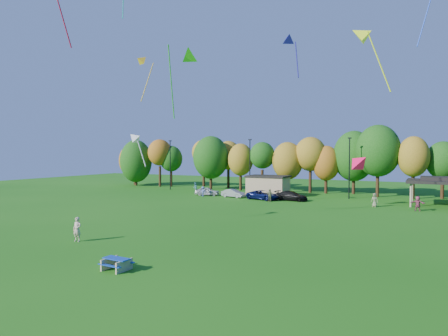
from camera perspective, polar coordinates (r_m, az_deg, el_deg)
The scene contains 22 objects.
ground at distance 25.21m, azimuth -3.62°, elevation -13.65°, with size 160.00×160.00×0.00m, color #19600F.
tree_line at distance 67.68m, azimuth 15.74°, elevation 1.34°, with size 93.57×10.55×11.15m.
lamp_posts at distance 61.73m, azimuth 17.47°, elevation 0.30°, with size 64.50×0.25×9.09m.
utility_building at distance 63.16m, azimuth 6.32°, elevation -2.53°, with size 6.30×4.30×3.25m.
pavilion at distance 57.94m, azimuth 28.71°, elevation -1.66°, with size 8.20×6.20×3.77m.
picnic_table at distance 24.85m, azimuth -15.09°, elevation -12.98°, with size 1.70×1.43×0.71m.
kite_flyer at distance 33.20m, azimuth -20.24°, elevation -8.22°, with size 0.69×0.45×1.90m, color beige.
car_a at distance 63.91m, azimuth -2.42°, elevation -3.34°, with size 1.57×3.91×1.33m, color silver.
car_b at distance 61.14m, azimuth 1.34°, elevation -3.63°, with size 1.32×3.78×1.25m, color #949499.
car_c at distance 58.41m, azimuth 5.55°, elevation -3.87°, with size 2.24×4.86×1.35m, color #0C1348.
car_d at distance 57.86m, azimuth 9.60°, elevation -3.94°, with size 1.90×4.68×1.36m, color black.
far_person_0 at distance 56.19m, azimuth 6.54°, elevation -3.89°, with size 1.04×0.43×1.78m, color olive.
far_person_1 at distance 52.19m, azimuth 25.94°, elevation -4.58°, with size 1.67×0.53×1.80m, color #9C415E.
far_person_2 at distance 53.98m, azimuth 20.71°, elevation -4.31°, with size 0.85×0.55×1.73m, color tan.
far_person_4 at distance 62.40m, azimuth -3.03°, elevation -3.38°, with size 1.00×0.57×1.55m, color #5564BB.
far_person_5 at distance 69.04m, azimuth -4.16°, elevation -2.78°, with size 0.81×0.63×1.67m, color teal.
kite_0 at distance 34.13m, azimuth 18.76°, elevation 17.57°, with size 3.36×1.48×5.56m.
kite_1 at distance 23.81m, azimuth 18.96°, elevation 0.88°, with size 1.69×1.62×1.37m.
kite_2 at distance 40.39m, azimuth 9.11°, elevation 17.70°, with size 1.96×2.71×4.53m.
kite_4 at distance 47.54m, azimuth -11.46°, elevation 14.83°, with size 1.70×3.16×5.37m.
kite_6 at distance 38.96m, azimuth -12.75°, elevation 4.25°, with size 2.19×1.13×3.49m.
kite_14 at distance 40.77m, azimuth -5.03°, elevation 16.01°, with size 2.52×4.48×7.60m.
Camera 1 is at (12.44, -20.81, 6.92)m, focal length 32.00 mm.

